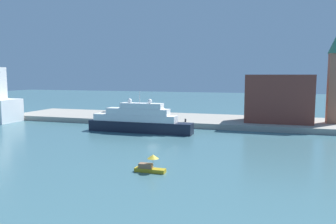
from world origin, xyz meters
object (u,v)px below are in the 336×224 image
object	(u,v)px
large_yacht	(138,121)
person_figure	(119,114)
parked_car	(106,114)
mooring_bollard	(185,120)
harbor_building	(279,98)
bell_tower	(335,75)
small_motorboat	(150,166)

from	to	relation	value
large_yacht	person_figure	size ratio (longest dim) A/B	16.74
parked_car	person_figure	bearing A→B (deg)	21.21
mooring_bollard	parked_car	bearing A→B (deg)	169.68
mooring_bollard	large_yacht	bearing A→B (deg)	-129.68
large_yacht	mooring_bollard	bearing A→B (deg)	50.32
large_yacht	person_figure	distance (m)	22.14
harbor_building	bell_tower	world-z (taller)	bell_tower
small_motorboat	harbor_building	world-z (taller)	harbor_building
parked_car	mooring_bollard	bearing A→B (deg)	-10.32
small_motorboat	person_figure	distance (m)	56.47
large_yacht	mooring_bollard	distance (m)	14.50
harbor_building	large_yacht	bearing A→B (deg)	-150.50
large_yacht	harbor_building	size ratio (longest dim) A/B	1.54
large_yacht	parked_car	bearing A→B (deg)	137.34
small_motorboat	harbor_building	size ratio (longest dim) A/B	0.27
large_yacht	person_figure	xyz separation A→B (m)	(-13.69, 17.38, -0.71)
parked_car	harbor_building	bearing A→B (deg)	3.26
small_motorboat	bell_tower	xyz separation A→B (m)	(32.48, 52.05, 13.29)
small_motorboat	mooring_bollard	xyz separation A→B (m)	(-5.48, 42.53, 0.93)
parked_car	bell_tower	bearing A→B (deg)	4.14
person_figure	mooring_bollard	world-z (taller)	person_figure
small_motorboat	bell_tower	world-z (taller)	bell_tower
small_motorboat	bell_tower	bearing A→B (deg)	58.04
small_motorboat	parked_car	bearing A→B (deg)	124.08
person_figure	parked_car	bearing A→B (deg)	-158.79
bell_tower	mooring_bollard	bearing A→B (deg)	-165.93
harbor_building	parked_car	distance (m)	51.09
bell_tower	parked_car	distance (m)	65.84
parked_car	person_figure	distance (m)	3.91
small_motorboat	person_figure	xyz separation A→B (m)	(-28.41, 48.79, 1.24)
person_figure	bell_tower	bearing A→B (deg)	3.07
harbor_building	bell_tower	size ratio (longest dim) A/B	0.75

